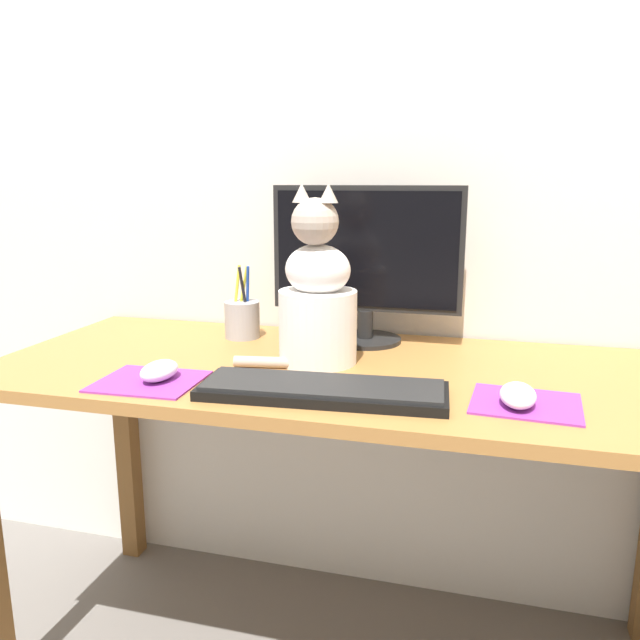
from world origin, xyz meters
TOP-DOWN VIEW (x-y plane):
  - wall_back at (0.00, 0.34)m, footprint 7.00×0.04m
  - desk at (0.00, 0.00)m, footprint 1.46×0.61m
  - monitor at (0.01, 0.21)m, footprint 0.44×0.17m
  - keyboard at (0.01, -0.18)m, footprint 0.45×0.17m
  - mousepad_left at (-0.33, -0.20)m, footprint 0.19×0.17m
  - mousepad_right at (0.35, -0.14)m, footprint 0.19×0.17m
  - computer_mouse_left at (-0.31, -0.19)m, footprint 0.06×0.10m
  - computer_mouse_right at (0.34, -0.15)m, footprint 0.06×0.11m
  - cat at (-0.06, 0.02)m, footprint 0.25×0.19m
  - pen_cup at (-0.29, 0.17)m, footprint 0.08×0.08m

SIDE VIEW (x-z plane):
  - desk at x=0.00m, z-range 0.26..0.97m
  - mousepad_left at x=-0.33m, z-range 0.71..0.71m
  - mousepad_right at x=0.35m, z-range 0.71..0.71m
  - keyboard at x=0.01m, z-range 0.71..0.73m
  - computer_mouse_right at x=0.34m, z-range 0.71..0.75m
  - computer_mouse_left at x=-0.31m, z-range 0.71..0.75m
  - pen_cup at x=-0.29m, z-range 0.67..0.84m
  - cat at x=-0.06m, z-range 0.66..1.03m
  - monitor at x=0.01m, z-range 0.72..1.08m
  - wall_back at x=0.00m, z-range 0.00..2.50m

